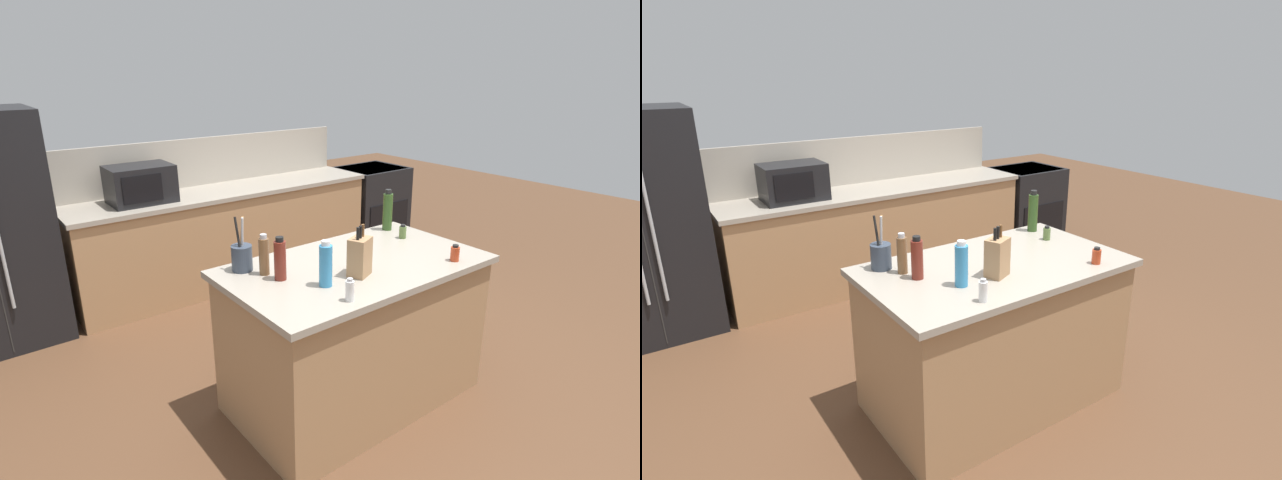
% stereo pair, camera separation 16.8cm
% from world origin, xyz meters
% --- Properties ---
extents(ground_plane, '(14.00, 14.00, 0.00)m').
position_xyz_m(ground_plane, '(0.00, 0.00, 0.00)').
color(ground_plane, brown).
extents(back_counter_run, '(2.99, 0.66, 0.94)m').
position_xyz_m(back_counter_run, '(0.30, 2.20, 0.47)').
color(back_counter_run, '#A87C54').
rests_on(back_counter_run, ground_plane).
extents(wall_backsplash, '(2.95, 0.03, 0.46)m').
position_xyz_m(wall_backsplash, '(0.30, 2.52, 1.17)').
color(wall_backsplash, '#B2A899').
rests_on(wall_backsplash, back_counter_run).
extents(kitchen_island, '(1.58, 0.91, 0.94)m').
position_xyz_m(kitchen_island, '(0.00, 0.00, 0.47)').
color(kitchen_island, '#A87C54').
rests_on(kitchen_island, ground_plane).
extents(range_oven, '(0.76, 0.65, 0.92)m').
position_xyz_m(range_oven, '(2.22, 2.20, 0.47)').
color(range_oven, black).
rests_on(range_oven, ground_plane).
extents(microwave, '(0.53, 0.39, 0.32)m').
position_xyz_m(microwave, '(-0.51, 2.20, 1.10)').
color(microwave, black).
rests_on(microwave, back_counter_run).
extents(knife_block, '(0.16, 0.14, 0.29)m').
position_xyz_m(knife_block, '(-0.11, -0.15, 1.05)').
color(knife_block, '#A87C54').
rests_on(knife_block, kitchen_island).
extents(utensil_crock, '(0.12, 0.12, 0.32)m').
position_xyz_m(utensil_crock, '(-0.59, 0.32, 1.02)').
color(utensil_crock, '#333D4C').
rests_on(utensil_crock, kitchen_island).
extents(dish_soap_bottle, '(0.07, 0.07, 0.26)m').
position_xyz_m(dish_soap_bottle, '(-0.35, -0.14, 1.06)').
color(dish_soap_bottle, '#3384BC').
rests_on(dish_soap_bottle, kitchen_island).
extents(spice_jar_oregano, '(0.05, 0.05, 0.10)m').
position_xyz_m(spice_jar_oregano, '(0.56, 0.15, 0.98)').
color(spice_jar_oregano, '#567038').
rests_on(spice_jar_oregano, kitchen_island).
extents(spice_jar_paprika, '(0.05, 0.05, 0.10)m').
position_xyz_m(spice_jar_paprika, '(0.50, -0.34, 0.99)').
color(spice_jar_paprika, '#B73D1E').
rests_on(spice_jar_paprika, kitchen_island).
extents(olive_oil_bottle, '(0.07, 0.07, 0.29)m').
position_xyz_m(olive_oil_bottle, '(0.61, 0.35, 1.08)').
color(olive_oil_bottle, '#2D4C1E').
rests_on(olive_oil_bottle, kitchen_island).
extents(vinegar_bottle, '(0.07, 0.07, 0.25)m').
position_xyz_m(vinegar_bottle, '(-0.49, 0.08, 1.06)').
color(vinegar_bottle, maroon).
rests_on(vinegar_bottle, kitchen_island).
extents(pepper_grinder, '(0.06, 0.06, 0.24)m').
position_xyz_m(pepper_grinder, '(-0.52, 0.19, 1.05)').
color(pepper_grinder, brown).
rests_on(pepper_grinder, kitchen_island).
extents(salt_shaker, '(0.04, 0.04, 0.12)m').
position_xyz_m(salt_shaker, '(-0.36, -0.36, 1.00)').
color(salt_shaker, silver).
rests_on(salt_shaker, kitchen_island).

